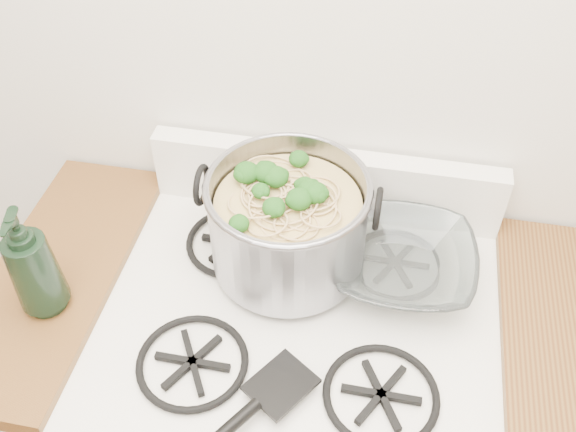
{
  "coord_description": "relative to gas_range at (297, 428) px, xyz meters",
  "views": [
    {
      "loc": [
        0.12,
        0.53,
        1.92
      ],
      "look_at": [
        -0.05,
        1.38,
        1.05
      ],
      "focal_mm": 40.0,
      "sensor_mm": 36.0,
      "label": 1
    }
  ],
  "objects": [
    {
      "name": "spatula",
      "position": [
        -0.0,
        -0.17,
        0.5
      ],
      "size": [
        0.41,
        0.42,
        0.02
      ],
      "primitive_type": null,
      "rotation": [
        0.0,
        0.0,
        -0.59
      ],
      "color": "black",
      "rests_on": "gas_range"
    },
    {
      "name": "glass_bowl",
      "position": [
        0.18,
        0.12,
        0.5
      ],
      "size": [
        0.12,
        0.12,
        0.03
      ],
      "primitive_type": "imported",
      "rotation": [
        0.0,
        0.0,
        0.03
      ],
      "color": "white",
      "rests_on": "gas_range"
    },
    {
      "name": "stock_pot",
      "position": [
        -0.05,
        0.12,
        0.59
      ],
      "size": [
        0.35,
        0.32,
        0.21
      ],
      "color": "gray",
      "rests_on": "gas_range"
    },
    {
      "name": "counter_left",
      "position": [
        -0.51,
        0.0,
        0.02
      ],
      "size": [
        0.25,
        0.65,
        0.92
      ],
      "color": "silver",
      "rests_on": "ground"
    },
    {
      "name": "gas_range",
      "position": [
        0.0,
        0.0,
        0.0
      ],
      "size": [
        0.76,
        0.66,
        0.92
      ],
      "color": "white",
      "rests_on": "ground"
    },
    {
      "name": "bottle",
      "position": [
        -0.48,
        -0.08,
        0.61
      ],
      "size": [
        0.11,
        0.11,
        0.24
      ],
      "primitive_type": "imported",
      "rotation": [
        0.0,
        0.0,
        0.22
      ],
      "color": "black",
      "rests_on": "counter_left"
    }
  ]
}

